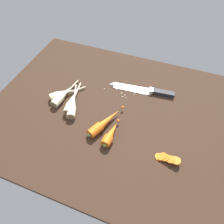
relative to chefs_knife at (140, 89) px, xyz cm
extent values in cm
cube|color=#332116|center=(-8.30, -17.85, -2.65)|extent=(120.00, 90.00, 4.00)
cube|color=silver|center=(-4.19, -0.39, -0.40)|extent=(20.32, 6.24, 0.50)
cone|color=silver|center=(-15.35, -1.43, -0.40)|extent=(3.36, 4.22, 3.96)
cube|color=silver|center=(5.76, 0.54, 0.45)|extent=(2.26, 3.11, 2.20)
cube|color=#232328|center=(12.23, 1.14, 0.45)|extent=(11.21, 3.81, 2.20)
sphere|color=silver|center=(9.45, 0.88, 1.55)|extent=(0.50, 0.50, 0.50)
sphere|color=silver|center=(15.02, 1.40, 1.55)|extent=(0.50, 0.50, 0.50)
cylinder|color=orange|center=(-11.49, -32.07, 1.45)|extent=(6.38, 7.45, 4.20)
cone|color=orange|center=(-8.45, -25.16, 1.45)|extent=(9.74, 15.43, 3.99)
sphere|color=orange|center=(-4.31, -15.76, 1.45)|extent=(1.20, 1.20, 1.20)
cylinder|color=#5B7F3D|center=(-13.00, -35.49, 1.45)|extent=(1.50, 1.40, 1.20)
cylinder|color=orange|center=(-4.83, -35.12, 1.45)|extent=(4.56, 4.36, 4.20)
cone|color=orange|center=(-4.38, -30.36, 1.45)|extent=(4.87, 9.90, 3.99)
sphere|color=orange|center=(-3.77, -23.88, 1.45)|extent=(1.20, 1.20, 1.20)
cylinder|color=#5B7F3D|center=(-5.08, -37.71, 1.45)|extent=(1.29, 1.11, 1.20)
cylinder|color=beige|center=(-28.21, -25.49, 1.35)|extent=(4.71, 5.50, 4.00)
cone|color=beige|center=(-29.25, -18.69, 1.35)|extent=(5.09, 9.28, 3.80)
cylinder|color=beige|center=(-30.32, -11.72, 0.45)|extent=(2.14, 9.52, 0.70)
cylinder|color=#7A6647|center=(-27.83, -27.94, 1.35)|extent=(2.81, 0.72, 2.80)
cylinder|color=beige|center=(-35.74, -23.52, 1.35)|extent=(4.62, 5.25, 4.00)
cone|color=beige|center=(-34.83, -16.99, 1.35)|extent=(4.93, 8.87, 3.80)
cylinder|color=beige|center=(-33.90, -10.31, 0.45)|extent=(1.95, 9.13, 0.70)
cylinder|color=#7A6647|center=(-36.07, -25.86, 1.35)|extent=(2.81, 0.68, 2.80)
cylinder|color=beige|center=(-38.54, -21.01, 1.35)|extent=(5.90, 5.93, 4.00)
cone|color=beige|center=(-34.47, -16.49, 1.35)|extent=(8.03, 8.33, 3.80)
cylinder|color=beige|center=(-30.30, -11.86, 0.45)|extent=(6.15, 6.73, 0.70)
cylinder|color=#7A6647|center=(-40.00, -22.64, 1.35)|extent=(2.28, 2.10, 2.80)
cylinder|color=beige|center=(-25.95, -27.04, 1.35)|extent=(5.53, 6.14, 4.00)
cone|color=beige|center=(-28.43, -20.48, 1.35)|extent=(6.73, 9.75, 3.80)
cylinder|color=beige|center=(-30.98, -13.75, 0.45)|extent=(4.09, 9.34, 0.70)
cylinder|color=#7A6647|center=(-25.06, -29.41, 1.35)|extent=(2.73, 1.27, 2.80)
cylinder|color=orange|center=(17.33, -33.82, -0.30)|extent=(3.30, 3.30, 0.70)
cylinder|color=orange|center=(18.18, -33.72, -0.06)|extent=(3.45, 3.41, 1.93)
cylinder|color=orange|center=(18.82, -33.37, 0.19)|extent=(3.34, 3.34, 2.15)
cylinder|color=orange|center=(19.77, -33.78, 0.43)|extent=(3.34, 3.34, 2.16)
cylinder|color=orange|center=(21.08, -33.90, 0.68)|extent=(3.16, 3.10, 1.77)
cylinder|color=orange|center=(21.91, -34.07, 0.92)|extent=(3.36, 3.36, 2.14)
cylinder|color=orange|center=(23.03, -33.92, 1.17)|extent=(3.41, 3.34, 1.62)
cylinder|color=orange|center=(24.01, -34.07, 1.41)|extent=(3.45, 3.39, 1.74)
sphere|color=beige|center=(-11.81, -3.72, -0.22)|extent=(0.87, 0.87, 0.87)
sphere|color=beige|center=(-6.24, -6.17, -0.30)|extent=(0.70, 0.70, 0.70)
sphere|color=beige|center=(-8.67, -5.49, -0.23)|extent=(0.84, 0.84, 0.84)
sphere|color=beige|center=(-7.01, -7.74, -0.28)|extent=(0.74, 0.74, 0.74)
sphere|color=beige|center=(-1.08, -1.38, -0.22)|extent=(0.86, 0.86, 0.86)
sphere|color=beige|center=(-17.88, -5.69, -0.38)|extent=(0.55, 0.55, 0.55)
sphere|color=beige|center=(-2.23, -3.36, -0.32)|extent=(0.67, 0.67, 0.67)
sphere|color=beige|center=(-5.19, -7.57, -0.34)|extent=(0.62, 0.62, 0.62)
sphere|color=beige|center=(-0.15, -1.64, -0.27)|extent=(0.77, 0.77, 0.77)
camera|label=1|loc=(10.49, -70.58, 72.11)|focal=30.36mm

